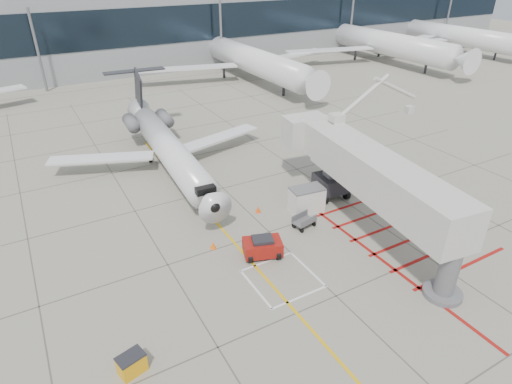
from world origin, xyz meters
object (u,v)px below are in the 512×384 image
pushback_tug (262,246)px  regional_jet (174,142)px  spill_bin (132,364)px  jet_bridge (381,187)px

pushback_tug → regional_jet: bearing=113.2°
spill_bin → pushback_tug: bearing=11.6°
regional_jet → pushback_tug: bearing=-82.3°
regional_jet → spill_bin: (-9.42, -19.08, -3.10)m
pushback_tug → jet_bridge: bearing=5.8°
spill_bin → jet_bridge: bearing=-5.0°
jet_bridge → spill_bin: jet_bridge is taller
regional_jet → jet_bridge: 18.66m
pushback_tug → spill_bin: 11.63m
regional_jet → jet_bridge: (9.56, -16.02, 0.42)m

